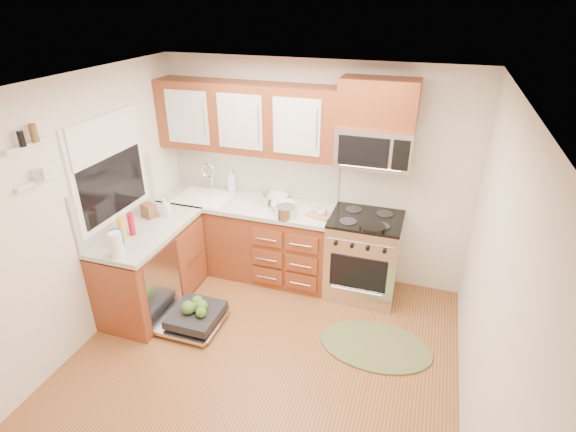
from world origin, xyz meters
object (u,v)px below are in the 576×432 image
(skillet, at_px, (372,228))
(stock_pot, at_px, (285,212))
(microwave, at_px, (374,147))
(rug, at_px, (375,346))
(bowl_a, at_px, (276,198))
(dishwasher, at_px, (193,317))
(sink, at_px, (205,207))
(cup, at_px, (322,212))
(cutting_board, at_px, (319,215))
(bowl_b, at_px, (283,206))
(range, at_px, (363,256))
(paper_towel_roll, at_px, (116,245))
(upper_cabinets, at_px, (246,118))

(skillet, xyz_separation_m, stock_pot, (-0.94, 0.04, 0.02))
(microwave, distance_m, rug, 1.98)
(rug, bearing_deg, bowl_a, 143.44)
(skillet, bearing_deg, dishwasher, -151.73)
(sink, xyz_separation_m, cup, (1.45, -0.04, 0.17))
(microwave, height_order, cutting_board, microwave)
(bowl_b, relative_size, cup, 2.34)
(stock_pot, xyz_separation_m, cutting_board, (0.34, 0.14, -0.06))
(range, bearing_deg, dishwasher, -143.73)
(cutting_board, bearing_deg, range, 7.85)
(skillet, height_order, bowl_b, bowl_b)
(sink, bearing_deg, rug, -20.87)
(microwave, distance_m, dishwasher, 2.55)
(range, bearing_deg, stock_pot, -165.98)
(rug, bearing_deg, sink, 159.13)
(microwave, height_order, stock_pot, microwave)
(cutting_board, xyz_separation_m, cup, (0.02, 0.02, 0.04))
(sink, relative_size, paper_towel_roll, 2.52)
(upper_cabinets, relative_size, stock_pot, 9.48)
(dishwasher, relative_size, bowl_b, 2.56)
(stock_pot, relative_size, cutting_board, 0.84)
(skillet, height_order, bowl_a, skillet)
(stock_pot, distance_m, bowl_a, 0.46)
(range, relative_size, microwave, 1.25)
(cutting_board, relative_size, paper_towel_roll, 1.05)
(sink, height_order, cup, cup)
(microwave, xyz_separation_m, bowl_a, (-1.09, 0.05, -0.74))
(dishwasher, distance_m, skillet, 2.05)
(microwave, xyz_separation_m, dishwasher, (-1.54, -1.25, -1.60))
(microwave, xyz_separation_m, paper_towel_roll, (-2.04, -1.57, -0.65))
(upper_cabinets, relative_size, dishwasher, 2.93)
(range, relative_size, cup, 8.12)
(range, bearing_deg, cutting_board, -172.15)
(upper_cabinets, xyz_separation_m, range, (1.41, -0.15, -1.40))
(dishwasher, bearing_deg, sink, 109.20)
(stock_pot, bearing_deg, sink, 169.59)
(cutting_board, height_order, bowl_a, bowl_a)
(dishwasher, xyz_separation_m, cup, (1.06, 1.08, 0.87))
(sink, relative_size, rug, 0.57)
(dishwasher, height_order, bowl_b, bowl_b)
(range, bearing_deg, bowl_a, 171.13)
(upper_cabinets, distance_m, sink, 1.21)
(stock_pot, bearing_deg, bowl_a, 123.19)
(dishwasher, bearing_deg, cutting_board, 45.57)
(skillet, xyz_separation_m, cup, (-0.58, 0.20, -0.00))
(microwave, distance_m, stock_pot, 1.15)
(skillet, height_order, cutting_board, skillet)
(dishwasher, xyz_separation_m, stock_pot, (0.70, 0.92, 0.89))
(skillet, distance_m, bowl_b, 1.05)
(upper_cabinets, xyz_separation_m, dishwasher, (-0.13, -1.27, -1.77))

